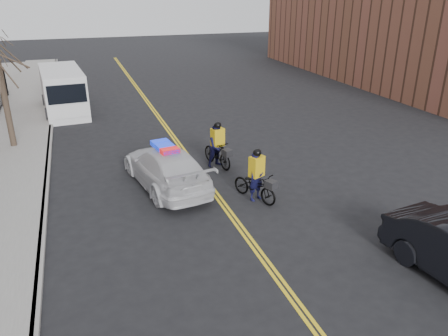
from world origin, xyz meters
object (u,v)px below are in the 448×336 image
police_cruiser (166,167)px  cyclist_near (256,182)px  cyclist_far (218,149)px  cargo_van (63,92)px

police_cruiser → cyclist_near: bearing=132.8°
police_cruiser → cyclist_far: 2.82m
police_cruiser → cyclist_near: size_ratio=2.65×
cargo_van → cyclist_far: (6.15, -11.33, -0.49)m
police_cruiser → cyclist_near: cyclist_near is taller
police_cruiser → cyclist_far: size_ratio=2.73×
cargo_van → cyclist_far: 12.90m
cargo_van → cyclist_far: bearing=-66.2°
cargo_van → police_cruiser: bearing=-78.6°
cyclist_near → police_cruiser: bearing=117.2°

